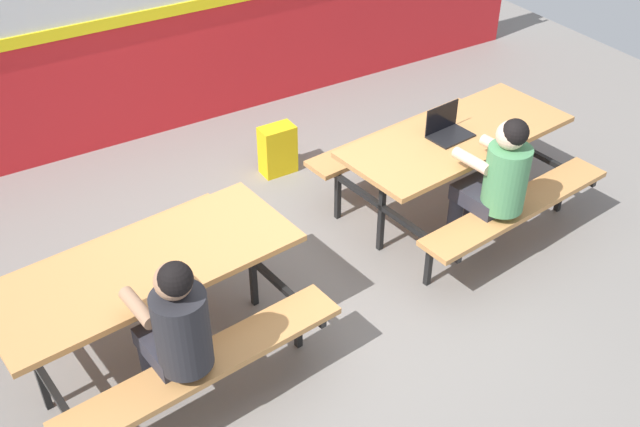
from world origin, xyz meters
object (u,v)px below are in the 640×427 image
(picnic_table_left, at_px, (148,284))
(picnic_table_right, at_px, (455,153))
(laptop_dark, at_px, (447,130))
(student_further, at_px, (496,179))
(backpack_dark, at_px, (277,150))
(student_nearer, at_px, (176,328))

(picnic_table_left, height_order, picnic_table_right, same)
(picnic_table_right, relative_size, laptop_dark, 5.56)
(picnic_table_left, bearing_deg, laptop_dark, 5.51)
(student_further, bearing_deg, backpack_dark, 111.67)
(picnic_table_right, relative_size, student_further, 1.58)
(picnic_table_right, xyz_separation_m, student_nearer, (-2.59, -0.77, 0.13))
(backpack_dark, bearing_deg, laptop_dark, -57.75)
(student_nearer, relative_size, student_further, 1.00)
(picnic_table_right, distance_m, student_further, 0.60)
(picnic_table_left, distance_m, student_further, 2.45)
(laptop_dark, bearing_deg, picnic_table_left, -174.49)
(laptop_dark, height_order, backpack_dark, laptop_dark)
(picnic_table_right, relative_size, backpack_dark, 4.33)
(student_further, height_order, laptop_dark, student_further)
(picnic_table_right, bearing_deg, student_further, -102.86)
(laptop_dark, relative_size, backpack_dark, 0.78)
(picnic_table_left, distance_m, picnic_table_right, 2.56)
(picnic_table_left, xyz_separation_m, student_nearer, (-0.04, -0.56, 0.13))
(student_further, relative_size, backpack_dark, 2.74)
(picnic_table_right, relative_size, student_nearer, 1.58)
(picnic_table_right, height_order, student_nearer, student_nearer)
(backpack_dark, bearing_deg, student_further, -68.33)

